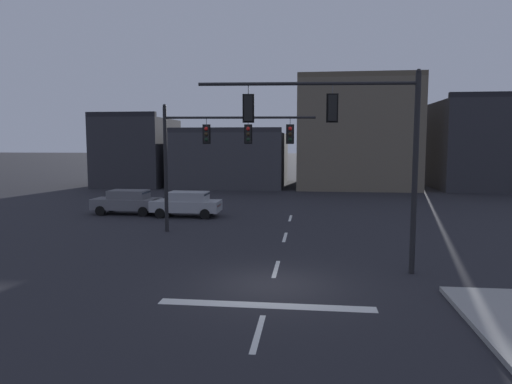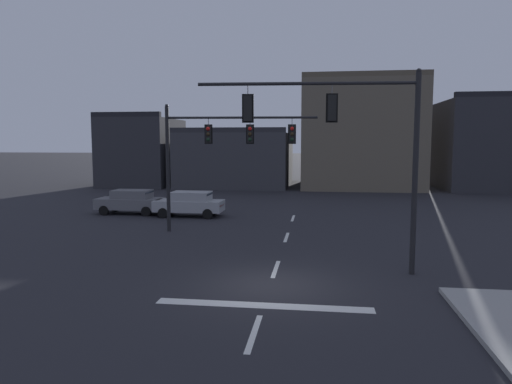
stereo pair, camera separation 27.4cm
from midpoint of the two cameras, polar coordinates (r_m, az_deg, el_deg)
ground_plane at (r=15.91m, az=2.27°, el=-11.32°), size 400.00×400.00×0.00m
stop_bar_paint at (r=14.02m, az=1.48°, el=-13.72°), size 6.40×0.50×0.01m
lane_centreline at (r=17.82m, az=2.88°, el=-9.40°), size 0.16×26.40×0.01m
signal_mast_near_side at (r=17.02m, az=12.28°, el=6.82°), size 7.84×0.70×7.32m
signal_mast_far_side at (r=24.70m, az=-4.60°, el=5.76°), size 7.98×0.86×6.77m
car_lot_nearside at (r=30.34m, az=-7.89°, el=-1.38°), size 4.48×1.96×1.61m
car_lot_middle at (r=32.24m, az=-14.88°, el=-1.09°), size 4.47×1.93×1.61m
building_row at (r=51.54m, az=10.78°, el=5.65°), size 48.63×13.27×11.49m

